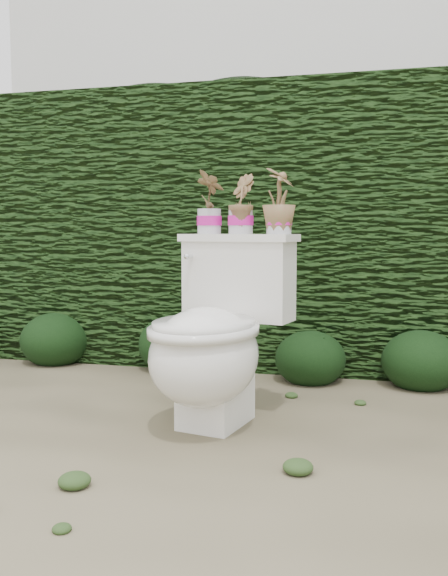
% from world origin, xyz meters
% --- Properties ---
extents(ground, '(60.00, 60.00, 0.00)m').
position_xyz_m(ground, '(0.00, 0.00, 0.00)').
color(ground, gray).
rests_on(ground, ground).
extents(hedge, '(8.00, 1.00, 1.60)m').
position_xyz_m(hedge, '(0.00, 1.60, 0.80)').
color(hedge, '#244416').
rests_on(hedge, ground).
extents(house_wall, '(8.00, 3.50, 4.00)m').
position_xyz_m(house_wall, '(0.60, 6.00, 2.00)').
color(house_wall, silver).
rests_on(house_wall, ground).
extents(toilet, '(0.58, 0.76, 0.78)m').
position_xyz_m(toilet, '(0.11, 0.17, 0.36)').
color(toilet, white).
rests_on(toilet, ground).
extents(potted_plant_left, '(0.17, 0.16, 0.26)m').
position_xyz_m(potted_plant_left, '(0.02, 0.43, 0.91)').
color(potted_plant_left, '#277E2D').
rests_on(potted_plant_left, toilet).
extents(potted_plant_center, '(0.15, 0.16, 0.24)m').
position_xyz_m(potted_plant_center, '(0.17, 0.40, 0.90)').
color(potted_plant_center, '#277E2D').
rests_on(potted_plant_center, toilet).
extents(potted_plant_right, '(0.17, 0.17, 0.26)m').
position_xyz_m(potted_plant_right, '(0.34, 0.37, 0.91)').
color(potted_plant_right, '#277E2D').
rests_on(potted_plant_right, toilet).
extents(liriope_clump_2, '(0.41, 0.41, 0.33)m').
position_xyz_m(liriope_clump_2, '(-1.12, 1.10, 0.17)').
color(liriope_clump_2, black).
rests_on(liriope_clump_2, ground).
extents(liriope_clump_3, '(0.43, 0.43, 0.34)m').
position_xyz_m(liriope_clump_3, '(-0.36, 1.11, 0.17)').
color(liriope_clump_3, black).
rests_on(liriope_clump_3, ground).
extents(liriope_clump_4, '(0.37, 0.37, 0.30)m').
position_xyz_m(liriope_clump_4, '(0.41, 1.00, 0.15)').
color(liriope_clump_4, black).
rests_on(liriope_clump_4, ground).
extents(liriope_clump_5, '(0.40, 0.40, 0.32)m').
position_xyz_m(liriope_clump_5, '(0.97, 1.03, 0.16)').
color(liriope_clump_5, black).
rests_on(liriope_clump_5, ground).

